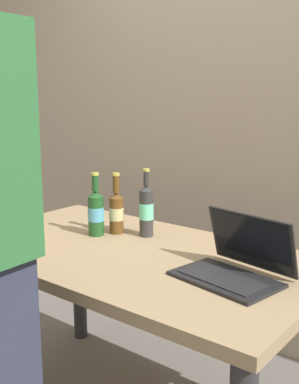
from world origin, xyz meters
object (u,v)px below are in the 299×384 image
at_px(beer_bottle_dark, 116,211).
at_px(coffee_mug, 20,231).
at_px(beer_bottle_amber, 96,212).
at_px(beer_bottle_green, 146,210).
at_px(laptop, 235,264).

relative_size(beer_bottle_dark, coffee_mug, 2.34).
height_order(beer_bottle_amber, coffee_mug, beer_bottle_amber).
relative_size(beer_bottle_amber, beer_bottle_dark, 1.03).
bearing_deg(beer_bottle_dark, beer_bottle_green, 19.58).
bearing_deg(laptop, coffee_mug, -166.00).
bearing_deg(beer_bottle_green, beer_bottle_amber, -144.98).
xyz_separation_m(beer_bottle_amber, coffee_mug, (-0.17, -0.28, -0.05)).
bearing_deg(coffee_mug, beer_bottle_green, 49.74).
bearing_deg(beer_bottle_dark, coffee_mug, -120.53).
height_order(laptop, beer_bottle_dark, beer_bottle_dark).
xyz_separation_m(laptop, beer_bottle_green, (-0.54, 0.19, 0.07)).
bearing_deg(beer_bottle_amber, beer_bottle_dark, 58.70).
height_order(beer_bottle_amber, beer_bottle_dark, beer_bottle_amber).
distance_m(laptop, beer_bottle_dark, 0.69).
height_order(beer_bottle_dark, coffee_mug, beer_bottle_dark).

